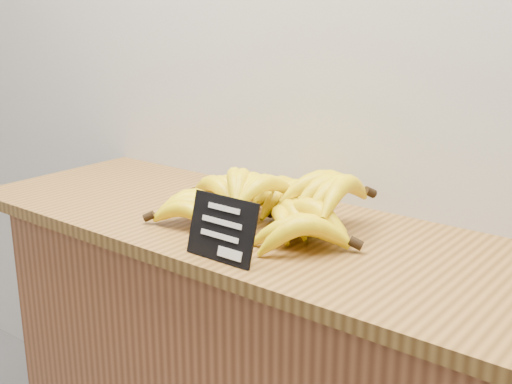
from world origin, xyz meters
name	(u,v)px	position (x,y,z in m)	size (l,w,h in m)	color
counter_top	(270,232)	(-0.06, 2.75, 0.92)	(1.57, 0.54, 0.03)	olive
chalkboard_sign	(222,229)	(-0.01, 2.54, 0.99)	(0.16, 0.01, 0.13)	black
banana_pile	(276,204)	(-0.05, 2.76, 0.98)	(0.53, 0.39, 0.13)	yellow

